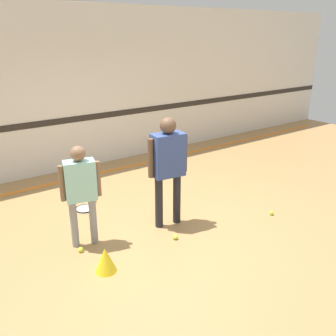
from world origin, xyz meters
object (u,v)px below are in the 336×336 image
object	(u,v)px
person_instructor	(168,161)
racket_spare_on_floor	(85,209)
tennis_ball_stray_right	(81,250)
tennis_ball_near_instructor	(175,237)
tennis_ball_stray_left	(271,213)
person_student_left	(81,186)
tennis_ball_by_spare_racket	(94,200)
training_cone	(105,260)

from	to	relation	value
person_instructor	racket_spare_on_floor	size ratio (longest dim) A/B	2.85
racket_spare_on_floor	tennis_ball_stray_right	world-z (taller)	tennis_ball_stray_right
person_instructor	tennis_ball_stray_right	distance (m)	1.65
person_instructor	tennis_ball_near_instructor	world-z (taller)	person_instructor
racket_spare_on_floor	tennis_ball_stray_left	xyz separation A→B (m)	(2.25, -1.86, 0.02)
person_student_left	racket_spare_on_floor	distance (m)	1.34
person_student_left	tennis_ball_stray_left	distance (m)	2.94
tennis_ball_by_spare_racket	training_cone	xyz separation A→B (m)	(-0.71, -1.83, 0.12)
person_student_left	tennis_ball_by_spare_racket	bearing A→B (deg)	74.44
tennis_ball_stray_left	person_student_left	bearing A→B (deg)	161.54
tennis_ball_near_instructor	tennis_ball_by_spare_racket	size ratio (longest dim) A/B	1.00
person_instructor	tennis_ball_near_instructor	xyz separation A→B (m)	(-0.17, -0.41, -0.95)
tennis_ball_stray_left	tennis_ball_stray_right	bearing A→B (deg)	165.06
training_cone	person_instructor	bearing A→B (deg)	21.76
person_student_left	tennis_ball_by_spare_racket	world-z (taller)	person_student_left
person_student_left	tennis_ball_stray_right	xyz separation A→B (m)	(-0.13, -0.14, -0.81)
racket_spare_on_floor	person_student_left	bearing A→B (deg)	-21.44
tennis_ball_by_spare_racket	racket_spare_on_floor	bearing A→B (deg)	-144.28
tennis_ball_by_spare_racket	tennis_ball_stray_left	size ratio (longest dim) A/B	1.00
person_instructor	tennis_ball_stray_left	distance (m)	1.88
person_student_left	tennis_ball_near_instructor	xyz separation A→B (m)	(1.04, -0.61, -0.81)
person_instructor	tennis_ball_stray_right	world-z (taller)	person_instructor
racket_spare_on_floor	tennis_ball_near_instructor	size ratio (longest dim) A/B	8.47
tennis_ball_by_spare_racket	tennis_ball_stray_left	world-z (taller)	same
person_instructor	racket_spare_on_floor	xyz separation A→B (m)	(-0.79, 1.16, -0.98)
tennis_ball_stray_right	tennis_ball_stray_left	bearing A→B (deg)	-14.94
person_instructor	tennis_ball_stray_right	size ratio (longest dim) A/B	24.16
tennis_ball_by_spare_racket	person_student_left	bearing A→B (deg)	-120.35
racket_spare_on_floor	person_instructor	bearing A→B (deg)	36.83
racket_spare_on_floor	tennis_ball_stray_right	distance (m)	1.24
tennis_ball_stray_right	training_cone	size ratio (longest dim) A/B	0.21
training_cone	tennis_ball_by_spare_racket	bearing A→B (deg)	68.68
tennis_ball_stray_left	person_instructor	bearing A→B (deg)	154.46
racket_spare_on_floor	training_cone	distance (m)	1.74
racket_spare_on_floor	training_cone	xyz separation A→B (m)	(-0.48, -1.66, 0.14)
tennis_ball_stray_right	training_cone	xyz separation A→B (m)	(0.08, -0.56, 0.12)
tennis_ball_near_instructor	training_cone	distance (m)	1.11
person_instructor	person_student_left	xyz separation A→B (m)	(-1.22, 0.19, -0.14)
person_student_left	racket_spare_on_floor	bearing A→B (deg)	80.74
racket_spare_on_floor	tennis_ball_stray_left	bearing A→B (deg)	53.10
person_student_left	tennis_ball_near_instructor	bearing A→B (deg)	-15.41
person_student_left	tennis_ball_near_instructor	distance (m)	1.45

